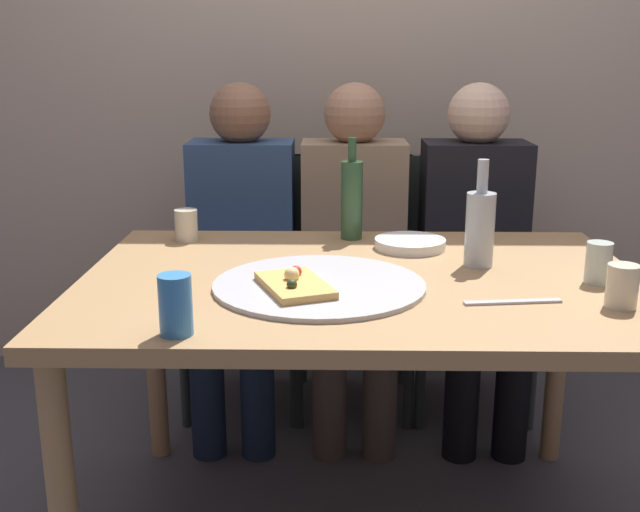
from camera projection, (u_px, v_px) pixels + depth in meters
name	position (u px, v px, depth m)	size (l,w,h in m)	color
back_wall	(352.00, 43.00, 2.96)	(6.00, 0.10, 2.60)	#BCA893
dining_table	(361.00, 306.00, 1.91)	(1.38, 0.96, 0.73)	#99754C
pizza_tray	(319.00, 285.00, 1.79)	(0.50, 0.50, 0.01)	#ADADB2
pizza_slice_last	(294.00, 284.00, 1.74)	(0.20, 0.25, 0.05)	tan
wine_bottle	(480.00, 227.00, 1.95)	(0.07, 0.07, 0.28)	#B2BCC1
beer_bottle	(352.00, 198.00, 2.23)	(0.06, 0.06, 0.30)	#2D5133
tumbler_near	(598.00, 263.00, 1.82)	(0.06, 0.06, 0.10)	#B7C6BC
tumbler_far	(186.00, 225.00, 2.22)	(0.07, 0.07, 0.09)	beige
wine_glass	(622.00, 286.00, 1.65)	(0.07, 0.07, 0.10)	beige
soda_can	(176.00, 305.00, 1.49)	(0.07, 0.07, 0.12)	#337AC1
plate_stack	(410.00, 244.00, 2.15)	(0.20, 0.20, 0.03)	white
table_knife	(513.00, 302.00, 1.68)	(0.22, 0.02, 0.01)	#B7B7BC
chair_left	(246.00, 264.00, 2.80)	(0.44, 0.44, 0.90)	#2D3833
chair_middle	(352.00, 265.00, 2.79)	(0.44, 0.44, 0.90)	#2D3833
chair_right	(467.00, 265.00, 2.79)	(0.44, 0.44, 0.90)	#2D3833
guest_in_sweater	(240.00, 240.00, 2.62)	(0.36, 0.56, 1.17)	navy
guest_in_beanie	(354.00, 241.00, 2.61)	(0.36, 0.56, 1.17)	#937A60
guest_by_wall	(477.00, 241.00, 2.61)	(0.36, 0.56, 1.17)	black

